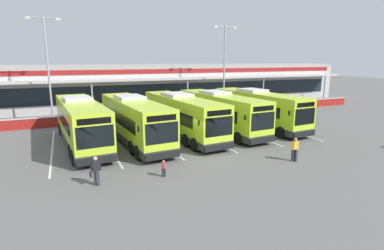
# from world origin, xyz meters

# --- Properties ---
(ground_plane) EXTENTS (200.00, 200.00, 0.00)m
(ground_plane) POSITION_xyz_m (0.00, 0.00, 0.00)
(ground_plane) COLOR #605E5B
(terminal_building) EXTENTS (70.00, 13.00, 6.00)m
(terminal_building) POSITION_xyz_m (-0.00, 26.91, 3.01)
(terminal_building) COLOR #B7B7B2
(terminal_building) RESTS_ON ground
(red_barrier_wall) EXTENTS (60.00, 0.40, 1.10)m
(red_barrier_wall) POSITION_xyz_m (0.00, 14.50, 0.56)
(red_barrier_wall) COLOR maroon
(red_barrier_wall) RESTS_ON ground
(coach_bus_leftmost) EXTENTS (3.76, 12.32, 3.78)m
(coach_bus_leftmost) POSITION_xyz_m (-8.27, 6.20, 1.79)
(coach_bus_leftmost) COLOR #B7DB2D
(coach_bus_leftmost) RESTS_ON ground
(coach_bus_left_centre) EXTENTS (3.76, 12.32, 3.78)m
(coach_bus_left_centre) POSITION_xyz_m (-4.18, 5.52, 1.79)
(coach_bus_left_centre) COLOR #B7DB2D
(coach_bus_left_centre) RESTS_ON ground
(coach_bus_centre) EXTENTS (3.76, 12.32, 3.78)m
(coach_bus_centre) POSITION_xyz_m (0.16, 5.80, 1.79)
(coach_bus_centre) COLOR #B7DB2D
(coach_bus_centre) RESTS_ON ground
(coach_bus_right_centre) EXTENTS (3.76, 12.32, 3.78)m
(coach_bus_right_centre) POSITION_xyz_m (4.18, 6.18, 1.79)
(coach_bus_right_centre) COLOR #B7DB2D
(coach_bus_right_centre) RESTS_ON ground
(coach_bus_rightmost) EXTENTS (3.76, 12.32, 3.78)m
(coach_bus_rightmost) POSITION_xyz_m (8.62, 6.44, 1.79)
(coach_bus_rightmost) COLOR #B7DB2D
(coach_bus_rightmost) RESTS_ON ground
(bay_stripe_far_west) EXTENTS (0.14, 13.00, 0.01)m
(bay_stripe_far_west) POSITION_xyz_m (-10.50, 6.00, 0.00)
(bay_stripe_far_west) COLOR silver
(bay_stripe_far_west) RESTS_ON ground
(bay_stripe_west) EXTENTS (0.14, 13.00, 0.01)m
(bay_stripe_west) POSITION_xyz_m (-6.30, 6.00, 0.00)
(bay_stripe_west) COLOR silver
(bay_stripe_west) RESTS_ON ground
(bay_stripe_mid_west) EXTENTS (0.14, 13.00, 0.01)m
(bay_stripe_mid_west) POSITION_xyz_m (-2.10, 6.00, 0.00)
(bay_stripe_mid_west) COLOR silver
(bay_stripe_mid_west) RESTS_ON ground
(bay_stripe_centre) EXTENTS (0.14, 13.00, 0.01)m
(bay_stripe_centre) POSITION_xyz_m (2.10, 6.00, 0.00)
(bay_stripe_centre) COLOR silver
(bay_stripe_centre) RESTS_ON ground
(bay_stripe_mid_east) EXTENTS (0.14, 13.00, 0.01)m
(bay_stripe_mid_east) POSITION_xyz_m (6.30, 6.00, 0.00)
(bay_stripe_mid_east) COLOR silver
(bay_stripe_mid_east) RESTS_ON ground
(bay_stripe_east) EXTENTS (0.14, 13.00, 0.01)m
(bay_stripe_east) POSITION_xyz_m (10.50, 6.00, 0.00)
(bay_stripe_east) COLOR silver
(bay_stripe_east) RESTS_ON ground
(pedestrian_with_handbag) EXTENTS (0.62, 0.31, 1.62)m
(pedestrian_with_handbag) POSITION_xyz_m (-8.08, -2.44, 0.86)
(pedestrian_with_handbag) COLOR #33333D
(pedestrian_with_handbag) RESTS_ON ground
(pedestrian_in_dark_coat) EXTENTS (0.54, 0.32, 1.62)m
(pedestrian_in_dark_coat) POSITION_xyz_m (4.65, -3.54, 0.87)
(pedestrian_in_dark_coat) COLOR #33333D
(pedestrian_in_dark_coat) RESTS_ON ground
(pedestrian_child) EXTENTS (0.27, 0.29, 1.00)m
(pedestrian_child) POSITION_xyz_m (-4.32, -2.73, 0.54)
(pedestrian_child) COLOR #33333D
(pedestrian_child) RESTS_ON ground
(lamp_post_west) EXTENTS (3.24, 0.28, 11.00)m
(lamp_post_west) POSITION_xyz_m (-10.61, 16.49, 6.29)
(lamp_post_west) COLOR #9E9EA3
(lamp_post_west) RESTS_ON ground
(lamp_post_centre) EXTENTS (3.24, 0.28, 11.00)m
(lamp_post_centre) POSITION_xyz_m (10.36, 16.71, 6.29)
(lamp_post_centre) COLOR #9E9EA3
(lamp_post_centre) RESTS_ON ground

